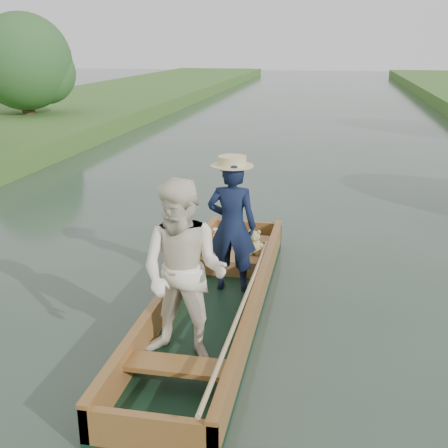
# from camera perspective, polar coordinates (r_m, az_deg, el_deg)

# --- Properties ---
(ground) EXTENTS (120.00, 120.00, 0.00)m
(ground) POSITION_cam_1_polar(r_m,az_deg,el_deg) (6.76, -0.99, -9.24)
(ground) COLOR #283D30
(ground) RESTS_ON ground
(trees_far) EXTENTS (22.94, 13.29, 4.60)m
(trees_far) POSITION_cam_1_polar(r_m,az_deg,el_deg) (14.73, 4.77, 15.52)
(trees_far) COLOR #47331E
(trees_far) RESTS_ON ground
(punt) EXTENTS (1.12, 5.08, 1.91)m
(punt) POSITION_cam_1_polar(r_m,az_deg,el_deg) (6.24, -1.60, -4.93)
(punt) COLOR black
(punt) RESTS_ON ground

